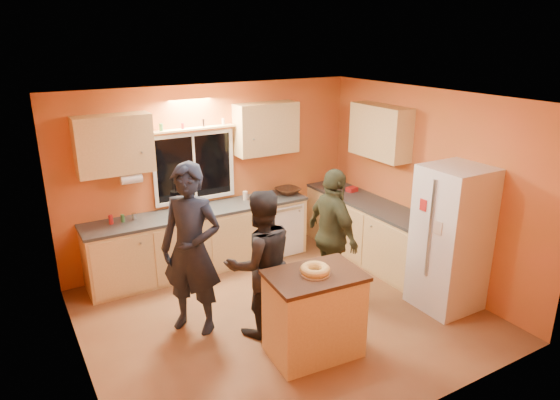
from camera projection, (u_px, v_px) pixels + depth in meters
ground at (283, 315)px, 6.07m from camera, size 4.50×4.50×0.00m
room_shell at (274, 178)px, 5.95m from camera, size 4.54×4.04×2.61m
back_counter at (225, 234)px, 7.32m from camera, size 4.23×0.62×0.90m
right_counter at (380, 236)px, 7.27m from camera, size 0.62×1.84×0.90m
refrigerator at (451, 239)px, 6.04m from camera, size 0.72×0.70×1.80m
island at (314, 313)px, 5.22m from camera, size 1.02×0.74×0.94m
bundt_pastry at (315, 270)px, 5.06m from camera, size 0.31×0.31×0.09m
person_left at (191, 250)px, 5.52m from camera, size 0.83×0.85×1.97m
person_center at (260, 264)px, 5.50m from camera, size 0.88×0.71×1.70m
person_right at (333, 235)px, 6.24m from camera, size 0.48×1.03×1.72m
mixing_bowl at (288, 191)px, 7.69m from camera, size 0.41×0.41×0.09m
utensil_crock at (186, 205)px, 6.93m from camera, size 0.14×0.14×0.17m
potted_plant at (422, 213)px, 6.42m from camera, size 0.30×0.27×0.31m
red_box at (352, 189)px, 7.81m from camera, size 0.18×0.14×0.07m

